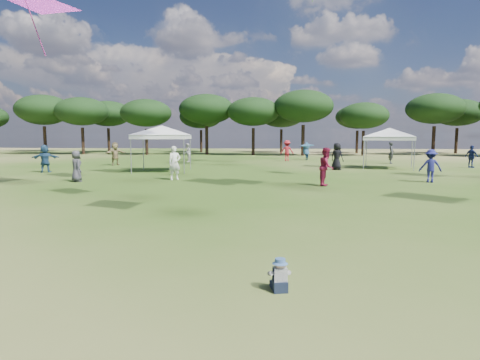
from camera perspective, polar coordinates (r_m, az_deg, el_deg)
The scene contains 5 objects.
tree_line at distance 50.79m, azimuth 7.78°, elevation 9.77°, with size 108.78×17.63×7.77m.
tent_left at distance 26.03m, azimuth -11.05°, elevation 7.34°, with size 6.76×6.76×3.22m.
tent_right at distance 29.89m, azimuth 20.50°, elevation 6.70°, with size 6.50×6.50×3.11m.
toddler at distance 6.02m, azimuth 5.66°, elevation -13.46°, with size 0.35×0.38×0.49m.
festival_crowd at distance 29.38m, azimuth 2.04°, elevation 3.56°, with size 29.48×21.37×1.88m.
Camera 1 is at (0.24, -3.23, 2.24)m, focal length 30.00 mm.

